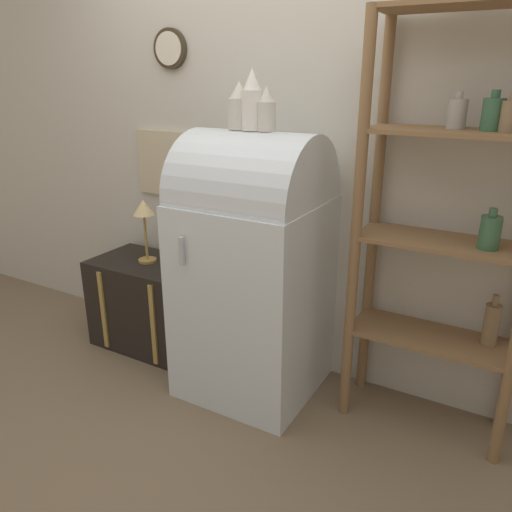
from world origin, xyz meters
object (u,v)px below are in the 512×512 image
at_px(desk_lamp, 144,215).
at_px(suitcase_trunk, 152,304).
at_px(vase_left, 239,107).
at_px(refrigerator, 253,263).
at_px(vase_right, 267,110).
at_px(vase_center, 252,102).

bearing_deg(desk_lamp, suitcase_trunk, -13.65).
bearing_deg(vase_left, suitcase_trunk, 175.48).
relative_size(refrigerator, vase_right, 6.91).
relative_size(suitcase_trunk, vase_right, 3.60).
bearing_deg(refrigerator, suitcase_trunk, 174.87).
distance_m(vase_center, vase_right, 0.09).
relative_size(suitcase_trunk, vase_center, 2.60).
distance_m(refrigerator, vase_right, 0.76).
bearing_deg(vase_left, vase_center, -5.92).
bearing_deg(suitcase_trunk, vase_left, -4.52).
distance_m(vase_left, desk_lamp, 0.95).
height_order(vase_left, desk_lamp, vase_left).
relative_size(vase_center, desk_lamp, 0.72).
relative_size(refrigerator, desk_lamp, 3.60).
relative_size(vase_left, desk_lamp, 0.57).
height_order(suitcase_trunk, vase_left, vase_left).
xyz_separation_m(suitcase_trunk, vase_center, (0.77, -0.06, 1.23)).
xyz_separation_m(refrigerator, suitcase_trunk, (-0.77, 0.07, -0.44)).
relative_size(vase_left, vase_right, 1.09).
distance_m(suitcase_trunk, desk_lamp, 0.57).
bearing_deg(vase_right, refrigerator, -176.06).
height_order(vase_right, desk_lamp, vase_right).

